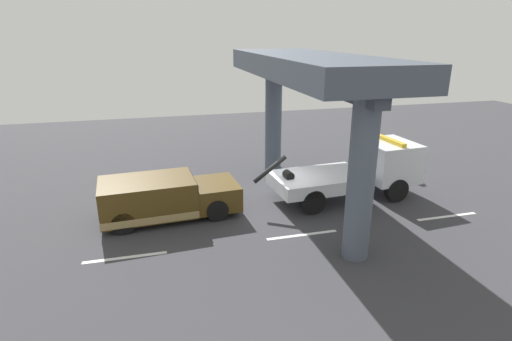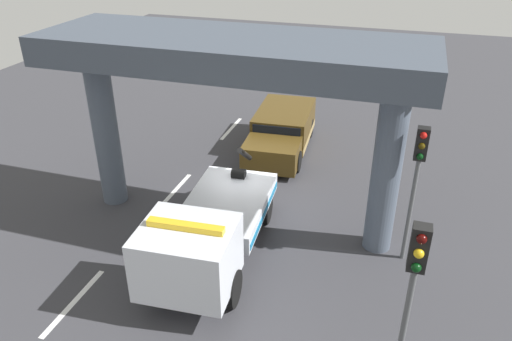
# 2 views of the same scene
# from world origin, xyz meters

# --- Properties ---
(ground_plane) EXTENTS (60.00, 40.00, 0.10)m
(ground_plane) POSITION_xyz_m (0.00, 0.00, -0.05)
(ground_plane) COLOR #38383D
(lane_stripe_west) EXTENTS (2.60, 0.16, 0.01)m
(lane_stripe_west) POSITION_xyz_m (-6.00, -2.78, 0.00)
(lane_stripe_west) COLOR silver
(lane_stripe_west) RESTS_ON ground
(lane_stripe_mid) EXTENTS (2.60, 0.16, 0.01)m
(lane_stripe_mid) POSITION_xyz_m (0.00, -2.78, 0.00)
(lane_stripe_mid) COLOR silver
(lane_stripe_mid) RESTS_ON ground
(lane_stripe_east) EXTENTS (2.60, 0.16, 0.01)m
(lane_stripe_east) POSITION_xyz_m (6.00, -2.78, 0.00)
(lane_stripe_east) COLOR silver
(lane_stripe_east) RESTS_ON ground
(tow_truck_white) EXTENTS (7.32, 2.77, 2.46)m
(tow_truck_white) POSITION_xyz_m (3.66, 0.05, 1.20)
(tow_truck_white) COLOR silver
(tow_truck_white) RESTS_ON ground
(towed_van_green) EXTENTS (5.33, 2.51, 1.58)m
(towed_van_green) POSITION_xyz_m (-4.63, -0.00, 0.78)
(towed_van_green) COLOR #4C3814
(towed_van_green) RESTS_ON ground
(overpass_structure) EXTENTS (3.60, 11.03, 6.01)m
(overpass_structure) POSITION_xyz_m (1.13, 0.00, 5.06)
(overpass_structure) COLOR #4C5666
(overpass_structure) RESTS_ON ground
(traffic_light_near) EXTENTS (0.39, 0.32, 4.15)m
(traffic_light_near) POSITION_xyz_m (1.52, 5.30, 3.03)
(traffic_light_near) COLOR #515456
(traffic_light_near) RESTS_ON ground
(traffic_light_far) EXTENTS (0.39, 0.32, 4.40)m
(traffic_light_far) POSITION_xyz_m (6.52, 5.30, 3.20)
(traffic_light_far) COLOR #515456
(traffic_light_far) RESTS_ON ground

